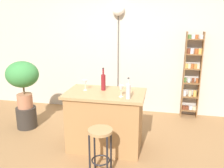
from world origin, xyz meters
TOP-DOWN VIEW (x-y plane):
  - ground at (0.00, 0.00)m, footprint 12.00×12.00m
  - back_wall at (0.00, 1.95)m, footprint 6.40×0.10m
  - kitchen_counter at (0.00, 0.30)m, footprint 1.16×0.70m
  - bar_stool at (0.10, -0.38)m, footprint 0.30×0.30m
  - spice_shelf at (1.38, 1.79)m, footprint 0.32×0.17m
  - plant_stool at (-1.56, 0.67)m, footprint 0.36×0.36m
  - potted_plant at (-1.56, 0.67)m, footprint 0.57×0.51m
  - bottle_sauce_amber at (-0.05, 0.41)m, footprint 0.07×0.07m
  - bottle_wine_red at (0.37, 0.08)m, footprint 0.06×0.06m
  - wine_glass_left at (-0.32, 0.34)m, footprint 0.07×0.07m
  - wine_glass_center at (0.26, 0.15)m, footprint 0.07×0.07m
  - pendant_globe_light at (-0.09, 1.84)m, footprint 0.24×0.24m

SIDE VIEW (x-z plane):
  - ground at x=0.00m, z-range 0.00..0.00m
  - plant_stool at x=-1.56m, z-range 0.00..0.38m
  - kitchen_counter at x=0.00m, z-range 0.00..0.88m
  - bar_stool at x=0.10m, z-range 0.15..0.77m
  - spice_shelf at x=1.38m, z-range 0.03..1.72m
  - potted_plant at x=-1.56m, z-range 0.52..1.36m
  - bottle_wine_red at x=0.37m, z-range 0.85..1.14m
  - wine_glass_left at x=-0.32m, z-range 0.92..1.08m
  - wine_glass_center at x=0.26m, z-range 0.92..1.08m
  - bottle_sauce_amber at x=-0.05m, z-range 0.84..1.18m
  - back_wall at x=0.00m, z-range 0.00..2.80m
  - pendant_globe_light at x=-0.09m, z-range 0.97..3.18m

